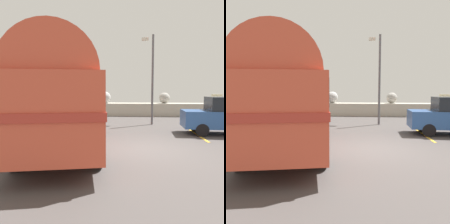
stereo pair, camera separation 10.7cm
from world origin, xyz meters
The scene contains 4 objects.
ground centered at (0.00, 0.00, 0.01)m, with size 32.00×26.00×0.02m.
breakwater centered at (-0.07, 11.79, 0.63)m, with size 31.36×1.97×2.21m.
vintage_coach centered at (-3.11, 0.19, 2.05)m, with size 4.17×8.90×3.70m.
lamp_post centered at (0.77, 6.54, 3.24)m, with size 0.74×1.05×5.68m.
Camera 2 is at (-0.42, -8.51, 2.19)m, focal length 37.12 mm.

